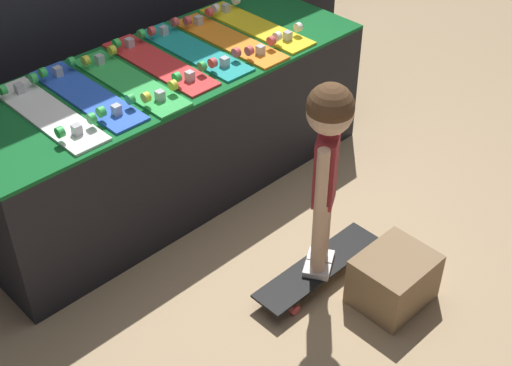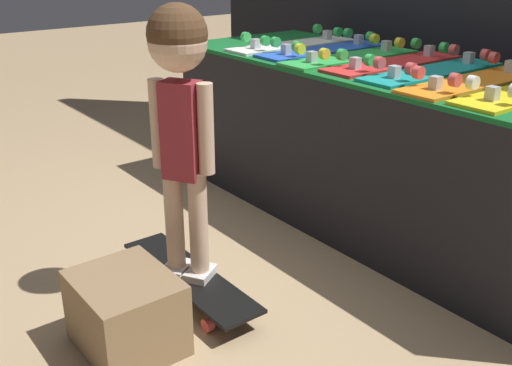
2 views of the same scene
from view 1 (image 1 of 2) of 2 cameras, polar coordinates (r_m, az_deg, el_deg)
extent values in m
plane|color=tan|center=(4.04, -1.79, -3.37)|extent=(16.00, 16.00, 0.00)
cube|color=black|center=(4.15, -7.10, 4.30)|extent=(2.38, 0.86, 0.77)
cube|color=#146028|center=(3.95, -7.54, 9.08)|extent=(2.38, 0.86, 0.02)
cube|color=white|center=(3.63, -16.30, 5.34)|extent=(0.20, 0.80, 0.01)
cube|color=#B7B7BC|center=(3.82, -18.41, 7.20)|extent=(0.04, 0.04, 0.05)
cylinder|color=green|center=(3.84, -17.39, 8.02)|extent=(0.03, 0.05, 0.05)
cylinder|color=green|center=(3.78, -19.59, 7.04)|extent=(0.03, 0.05, 0.05)
cube|color=#B7B7BC|center=(3.41, -14.14, 4.16)|extent=(0.04, 0.04, 0.05)
cylinder|color=green|center=(3.43, -13.03, 5.07)|extent=(0.03, 0.05, 0.05)
cylinder|color=green|center=(3.37, -15.41, 3.94)|extent=(0.03, 0.05, 0.05)
cube|color=blue|center=(3.73, -13.37, 6.83)|extent=(0.20, 0.80, 0.01)
cube|color=#B7B7BC|center=(3.92, -15.56, 8.59)|extent=(0.04, 0.04, 0.05)
cylinder|color=green|center=(3.95, -14.58, 9.37)|extent=(0.03, 0.05, 0.05)
cylinder|color=green|center=(3.88, -16.69, 8.45)|extent=(0.03, 0.05, 0.05)
cube|color=#B7B7BC|center=(3.52, -11.10, 5.77)|extent=(0.04, 0.04, 0.05)
cylinder|color=green|center=(3.55, -10.03, 6.64)|extent=(0.03, 0.05, 0.05)
cylinder|color=green|center=(3.47, -12.29, 5.59)|extent=(0.03, 0.05, 0.05)
cube|color=green|center=(3.81, -10.10, 7.94)|extent=(0.20, 0.80, 0.01)
cube|color=#B7B7BC|center=(3.99, -12.40, 9.63)|extent=(0.04, 0.04, 0.05)
cylinder|color=yellow|center=(4.02, -11.44, 10.38)|extent=(0.03, 0.05, 0.05)
cylinder|color=yellow|center=(3.94, -13.47, 9.52)|extent=(0.03, 0.05, 0.05)
cube|color=#B7B7BC|center=(3.60, -7.69, 6.95)|extent=(0.04, 0.04, 0.05)
cylinder|color=yellow|center=(3.63, -6.66, 7.78)|extent=(0.03, 0.05, 0.05)
cylinder|color=yellow|center=(3.55, -8.80, 6.80)|extent=(0.03, 0.05, 0.05)
cube|color=red|center=(3.96, -7.77, 9.41)|extent=(0.20, 0.80, 0.01)
cube|color=#B7B7BC|center=(4.14, -10.08, 10.99)|extent=(0.04, 0.04, 0.05)
cylinder|color=green|center=(4.17, -9.16, 11.70)|extent=(0.03, 0.05, 0.05)
cylinder|color=green|center=(4.09, -11.10, 10.91)|extent=(0.03, 0.05, 0.05)
cube|color=#B7B7BC|center=(3.76, -5.32, 8.53)|extent=(0.04, 0.04, 0.05)
cylinder|color=green|center=(3.79, -4.35, 9.31)|extent=(0.03, 0.05, 0.05)
cylinder|color=green|center=(3.70, -6.36, 8.41)|extent=(0.03, 0.05, 0.05)
cube|color=teal|center=(4.08, -5.03, 10.49)|extent=(0.20, 0.80, 0.01)
cube|color=#B7B7BC|center=(4.25, -7.39, 12.00)|extent=(0.04, 0.04, 0.05)
cylinder|color=#D84C4C|center=(4.28, -6.51, 12.67)|extent=(0.03, 0.05, 0.05)
cylinder|color=#D84C4C|center=(4.19, -8.35, 11.94)|extent=(0.03, 0.05, 0.05)
cube|color=#B7B7BC|center=(3.88, -2.52, 9.66)|extent=(0.04, 0.04, 0.05)
cylinder|color=#D84C4C|center=(3.92, -1.59, 10.40)|extent=(0.03, 0.05, 0.05)
cylinder|color=#D84C4C|center=(3.82, -3.49, 9.58)|extent=(0.03, 0.05, 0.05)
cube|color=orange|center=(4.19, -2.22, 11.38)|extent=(0.20, 0.80, 0.01)
cube|color=#B7B7BC|center=(4.35, -4.63, 12.84)|extent=(0.04, 0.04, 0.05)
cylinder|color=#D84C4C|center=(4.39, -3.78, 13.48)|extent=(0.03, 0.05, 0.05)
cylinder|color=#D84C4C|center=(4.30, -5.53, 12.80)|extent=(0.03, 0.05, 0.05)
cube|color=#B7B7BC|center=(4.00, 0.35, 10.60)|extent=(0.04, 0.04, 0.05)
cylinder|color=#D84C4C|center=(4.04, 1.23, 11.30)|extent=(0.03, 0.05, 0.05)
cylinder|color=#D84C4C|center=(3.93, -0.54, 10.54)|extent=(0.03, 0.05, 0.05)
cube|color=yellow|center=(4.34, -0.03, 12.41)|extent=(0.20, 0.80, 0.01)
cube|color=#B7B7BC|center=(4.50, -2.43, 13.80)|extent=(0.04, 0.04, 0.05)
cylinder|color=white|center=(4.54, -1.62, 14.40)|extent=(0.03, 0.05, 0.05)
cylinder|color=white|center=(4.44, -3.28, 13.78)|extent=(0.03, 0.05, 0.05)
cube|color=#B7B7BC|center=(4.16, 2.55, 11.68)|extent=(0.04, 0.04, 0.05)
cylinder|color=white|center=(4.20, 3.38, 12.34)|extent=(0.03, 0.05, 0.05)
cylinder|color=white|center=(4.09, 1.72, 11.65)|extent=(0.03, 0.05, 0.05)
cube|color=black|center=(3.68, 5.02, -6.68)|extent=(0.78, 0.19, 0.01)
cube|color=#B7B7BC|center=(3.85, 7.58, -5.13)|extent=(0.04, 0.04, 0.05)
cylinder|color=#D84C4C|center=(3.91, 6.64, -4.84)|extent=(0.05, 0.03, 0.05)
cylinder|color=#D84C4C|center=(3.84, 8.46, -5.98)|extent=(0.05, 0.03, 0.05)
cube|color=#B7B7BC|center=(3.57, 2.18, -9.10)|extent=(0.04, 0.04, 0.05)
cylinder|color=#D84C4C|center=(3.62, 1.25, -8.71)|extent=(0.05, 0.03, 0.05)
cylinder|color=#D84C4C|center=(3.55, 3.11, -10.05)|extent=(0.05, 0.03, 0.05)
cube|color=silver|center=(3.70, 5.19, -5.88)|extent=(0.15, 0.16, 0.03)
cylinder|color=#DBB293|center=(3.55, 5.39, -3.24)|extent=(0.07, 0.07, 0.42)
cube|color=silver|center=(3.63, 4.88, -6.99)|extent=(0.15, 0.16, 0.03)
cylinder|color=#DBB293|center=(3.47, 5.08, -4.34)|extent=(0.07, 0.07, 0.42)
cube|color=maroon|center=(3.29, 5.59, 0.95)|extent=(0.17, 0.15, 0.37)
cylinder|color=#DBB293|center=(3.36, 5.90, 2.13)|extent=(0.06, 0.06, 0.34)
cylinder|color=#DBB293|center=(3.20, 5.30, 0.16)|extent=(0.06, 0.06, 0.34)
sphere|color=#DBB293|center=(3.11, 5.94, 5.68)|extent=(0.21, 0.21, 0.21)
sphere|color=#4C331E|center=(3.09, 5.97, 6.09)|extent=(0.21, 0.21, 0.21)
cube|color=#8E704C|center=(3.59, 10.94, -7.57)|extent=(0.37, 0.31, 0.27)
camera|label=2|loc=(4.14, 35.96, 12.20)|focal=42.00mm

